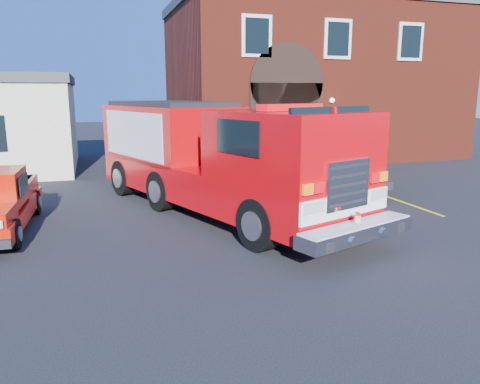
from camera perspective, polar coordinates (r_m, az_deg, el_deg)
name	(u,v)px	position (r m, az deg, el deg)	size (l,w,h in m)	color
ground	(226,231)	(12.29, -1.70, -4.82)	(100.00, 100.00, 0.00)	black
parking_stripe_near	(411,205)	(16.08, 20.12, -1.50)	(0.12, 3.00, 0.01)	yellow
parking_stripe_mid	(361,187)	(18.48, 14.48, 0.54)	(0.12, 3.00, 0.01)	yellow
parking_stripe_far	(324,175)	(21.03, 10.17, 2.10)	(0.12, 3.00, 0.01)	yellow
fire_station	(309,80)	(28.09, 8.35, 13.31)	(15.20, 10.20, 8.45)	maroon
fire_engine	(214,156)	(13.99, -3.17, 4.41)	(6.41, 11.09, 3.30)	black
secondary_truck	(315,143)	(19.82, 9.18, 5.93)	(4.14, 8.87, 2.77)	black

